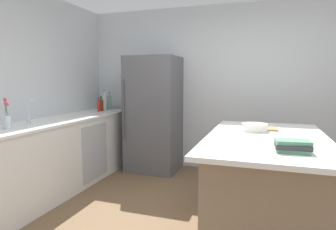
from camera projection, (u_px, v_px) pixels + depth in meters
wall_rear at (234, 89)px, 4.50m from camera, size 6.00×0.10×2.60m
counter_run_left at (57, 155)px, 3.73m from camera, size 0.68×2.99×0.94m
kitchen_island at (265, 182)px, 2.78m from camera, size 1.10×1.90×0.90m
refrigerator at (154, 114)px, 4.56m from camera, size 0.78×0.71×1.80m
sink_faucet at (29, 110)px, 3.30m from camera, size 0.15×0.05×0.30m
flower_vase at (7, 119)px, 2.96m from camera, size 0.07×0.07×0.32m
gin_bottle at (109, 103)px, 4.95m from camera, size 0.07×0.07×0.30m
olive_oil_bottle at (104, 103)px, 4.88m from camera, size 0.06×0.06×0.29m
soda_bottle at (105, 103)px, 4.77m from camera, size 0.08×0.08×0.34m
syrup_bottle at (101, 105)px, 4.69m from camera, size 0.06×0.06×0.24m
hot_sauce_bottle at (99, 106)px, 4.60m from camera, size 0.05×0.05×0.22m
cookbook_stack at (293, 146)px, 2.12m from camera, size 0.26×0.19×0.09m
mixing_bowl at (255, 127)px, 3.01m from camera, size 0.26×0.26×0.08m
cutting_board at (261, 128)px, 3.13m from camera, size 0.34×0.23×0.02m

